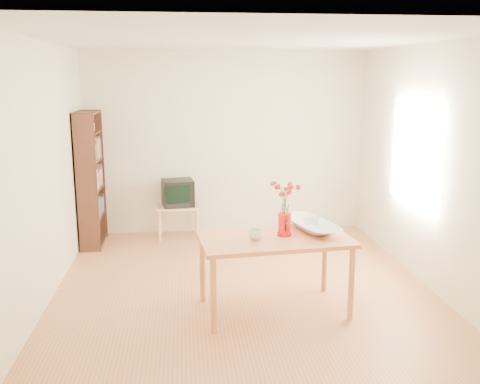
{
  "coord_description": "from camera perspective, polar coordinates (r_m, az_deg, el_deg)",
  "views": [
    {
      "loc": [
        -0.61,
        -5.41,
        2.25
      ],
      "look_at": [
        0.0,
        0.3,
        1.0
      ],
      "focal_mm": 40.0,
      "sensor_mm": 36.0,
      "label": 1
    }
  ],
  "objects": [
    {
      "name": "tv_stand",
      "position": [
        7.61,
        -6.6,
        -1.97
      ],
      "size": [
        0.6,
        0.45,
        0.46
      ],
      "color": "tan",
      "rests_on": "ground"
    },
    {
      "name": "bowl",
      "position": [
        5.32,
        7.69,
        -1.44
      ],
      "size": [
        0.64,
        0.64,
        0.5
      ],
      "primitive_type": "imported",
      "rotation": [
        0.0,
        0.0,
        0.26
      ],
      "color": "white",
      "rests_on": "table"
    },
    {
      "name": "pitcher",
      "position": [
        5.15,
        4.77,
        -3.56
      ],
      "size": [
        0.14,
        0.22,
        0.22
      ],
      "rotation": [
        0.0,
        0.0,
        -0.08
      ],
      "color": "red",
      "rests_on": "table"
    },
    {
      "name": "television",
      "position": [
        7.56,
        -6.65,
        -0.03
      ],
      "size": [
        0.47,
        0.45,
        0.37
      ],
      "rotation": [
        0.0,
        0.0,
        0.15
      ],
      "color": "black",
      "rests_on": "tv_stand"
    },
    {
      "name": "teacup_b",
      "position": [
        5.36,
        8.09,
        -1.84
      ],
      "size": [
        0.09,
        0.09,
        0.07
      ],
      "primitive_type": "imported",
      "rotation": [
        0.0,
        0.0,
        1.42
      ],
      "color": "white",
      "rests_on": "bowl"
    },
    {
      "name": "mug",
      "position": [
        5.02,
        1.65,
        -4.53
      ],
      "size": [
        0.17,
        0.17,
        0.1
      ],
      "primitive_type": "imported",
      "rotation": [
        0.0,
        0.0,
        3.69
      ],
      "color": "white",
      "rests_on": "table"
    },
    {
      "name": "room",
      "position": [
        5.53,
        0.63,
        2.41
      ],
      "size": [
        4.5,
        4.5,
        4.5
      ],
      "color": "#AC693D",
      "rests_on": "ground"
    },
    {
      "name": "table",
      "position": [
        5.14,
        3.7,
        -5.66
      ],
      "size": [
        1.5,
        0.95,
        0.75
      ],
      "rotation": [
        0.0,
        0.0,
        0.1
      ],
      "color": "#C27242",
      "rests_on": "ground"
    },
    {
      "name": "flowers",
      "position": [
        5.08,
        4.83,
        -0.5
      ],
      "size": [
        0.25,
        0.25,
        0.35
      ],
      "primitive_type": null,
      "color": "#E0343A",
      "rests_on": "pitcher"
    },
    {
      "name": "teacup_a",
      "position": [
        5.33,
        7.26,
        -1.97
      ],
      "size": [
        0.09,
        0.09,
        0.06
      ],
      "primitive_type": "imported",
      "rotation": [
        0.0,
        0.0,
        0.6
      ],
      "color": "white",
      "rests_on": "bowl"
    },
    {
      "name": "bookshelf",
      "position": [
        7.4,
        -15.62,
        0.84
      ],
      "size": [
        0.28,
        0.7,
        1.8
      ],
      "color": "black",
      "rests_on": "ground"
    }
  ]
}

